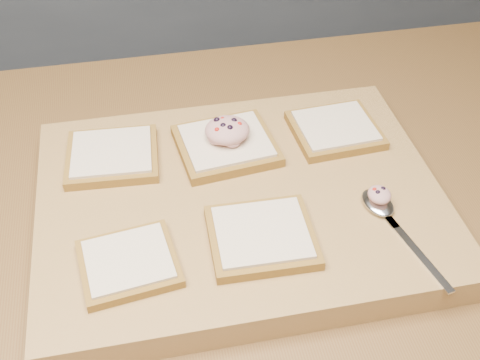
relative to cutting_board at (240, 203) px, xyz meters
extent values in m
cube|color=brown|center=(0.03, 0.03, -0.05)|extent=(2.00, 0.80, 0.06)
cube|color=slate|center=(0.03, 1.46, -0.47)|extent=(3.60, 0.60, 0.90)
cube|color=#B2864C|center=(0.00, 0.00, 0.00)|extent=(0.52, 0.40, 0.04)
cube|color=brown|center=(-0.16, 0.10, 0.03)|extent=(0.13, 0.12, 0.01)
cube|color=beige|center=(-0.16, 0.10, 0.04)|extent=(0.11, 0.10, 0.00)
cube|color=brown|center=(0.00, 0.09, 0.03)|extent=(0.14, 0.13, 0.01)
cube|color=beige|center=(0.00, 0.09, 0.04)|extent=(0.12, 0.12, 0.00)
cube|color=brown|center=(0.16, 0.09, 0.03)|extent=(0.13, 0.12, 0.01)
cube|color=beige|center=(0.16, 0.09, 0.04)|extent=(0.11, 0.10, 0.00)
cube|color=brown|center=(-0.15, -0.10, 0.03)|extent=(0.12, 0.11, 0.01)
cube|color=beige|center=(-0.15, -0.10, 0.03)|extent=(0.10, 0.10, 0.00)
cube|color=brown|center=(0.01, -0.09, 0.03)|extent=(0.13, 0.12, 0.01)
cube|color=beige|center=(0.01, -0.09, 0.04)|extent=(0.11, 0.10, 0.00)
ellipsoid|color=#B07771|center=(0.00, 0.09, 0.05)|extent=(0.06, 0.06, 0.03)
sphere|color=black|center=(0.01, 0.09, 0.06)|extent=(0.01, 0.01, 0.01)
sphere|color=black|center=(-0.01, 0.10, 0.06)|extent=(0.01, 0.01, 0.01)
sphere|color=black|center=(0.00, 0.08, 0.06)|extent=(0.01, 0.01, 0.01)
sphere|color=black|center=(-0.01, 0.09, 0.06)|extent=(0.01, 0.01, 0.01)
sphere|color=#A5140C|center=(0.02, 0.09, 0.06)|extent=(0.01, 0.01, 0.01)
sphere|color=#A5140C|center=(0.00, 0.10, 0.06)|extent=(0.01, 0.01, 0.01)
sphere|color=#A5140C|center=(-0.02, 0.08, 0.06)|extent=(0.01, 0.01, 0.01)
ellipsoid|color=silver|center=(0.17, -0.06, 0.03)|extent=(0.05, 0.06, 0.01)
cube|color=silver|center=(0.17, -0.09, 0.02)|extent=(0.02, 0.04, 0.00)
cube|color=silver|center=(0.18, -0.14, 0.02)|extent=(0.04, 0.13, 0.00)
ellipsoid|color=#B07771|center=(0.17, -0.06, 0.04)|extent=(0.03, 0.03, 0.02)
sphere|color=black|center=(0.17, -0.06, 0.05)|extent=(0.01, 0.01, 0.01)
sphere|color=black|center=(0.16, -0.06, 0.05)|extent=(0.01, 0.01, 0.01)
sphere|color=#A5140C|center=(0.16, -0.06, 0.05)|extent=(0.01, 0.01, 0.01)
camera|label=1|loc=(-0.11, -0.55, 0.56)|focal=45.00mm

